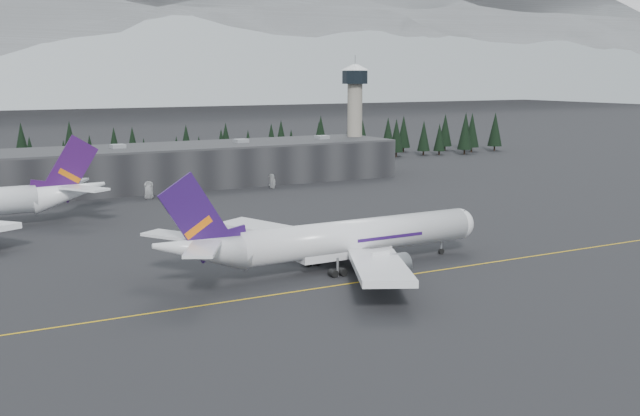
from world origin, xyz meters
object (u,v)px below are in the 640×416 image
jet_main (331,240)px  gse_vehicle_b (273,186)px  terminal (151,167)px  control_tower (355,106)px  gse_vehicle_a (149,196)px

jet_main → gse_vehicle_b: size_ratio=14.56×
terminal → gse_vehicle_b: size_ratio=35.71×
control_tower → gse_vehicle_a: 89.26m
terminal → gse_vehicle_a: 23.60m
control_tower → jet_main: size_ratio=0.58×
gse_vehicle_a → gse_vehicle_b: size_ratio=1.11×
terminal → jet_main: 117.29m
jet_main → terminal: bearing=86.9°
terminal → gse_vehicle_b: 37.67m
terminal → gse_vehicle_a: size_ratio=32.28×
terminal → jet_main: size_ratio=2.45×
jet_main → gse_vehicle_b: bearing=68.8°
gse_vehicle_a → gse_vehicle_b: bearing=11.9°
control_tower → gse_vehicle_b: size_ratio=8.42×
control_tower → terminal: bearing=-177.7°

